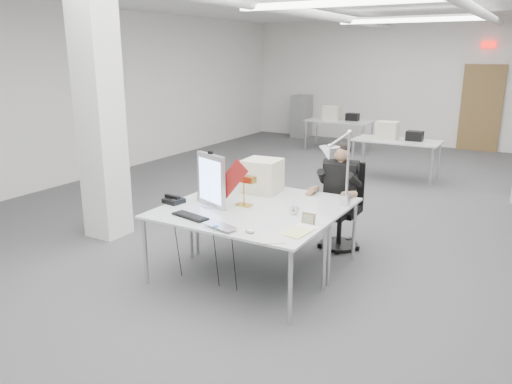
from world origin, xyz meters
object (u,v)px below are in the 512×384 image
seated_person (340,178)px  monitor (211,180)px  laptop (216,228)px  desk_phone (174,201)px  desk_main (233,219)px  architect_lamp (340,167)px  beige_monitor (262,176)px  bankers_lamp (244,190)px  office_chair (340,209)px

seated_person → monitor: 1.64m
laptop → desk_phone: (-0.89, 0.48, 0.01)m
desk_main → architect_lamp: bearing=41.5°
architect_lamp → monitor: bearing=179.3°
monitor → beige_monitor: monitor is taller
architect_lamp → bankers_lamp: bearing=175.6°
monitor → beige_monitor: size_ratio=1.39×
seated_person → beige_monitor: size_ratio=2.15×
desk_main → desk_phone: 0.86m
laptop → desk_phone: 1.01m
laptop → architect_lamp: (0.79, 1.10, 0.46)m
beige_monitor → architect_lamp: (1.06, -0.28, 0.28)m
seated_person → monitor: size_ratio=1.55×
beige_monitor → laptop: bearing=-83.2°
office_chair → laptop: size_ratio=2.73×
laptop → beige_monitor: bearing=116.8°
desk_main → architect_lamp: architect_lamp is taller
desk_main → beige_monitor: size_ratio=4.35×
office_chair → seated_person: (0.00, -0.05, 0.40)m
bankers_lamp → desk_phone: 0.80m
seated_person → laptop: size_ratio=2.41×
monitor → architect_lamp: (1.25, 0.50, 0.19)m
desk_phone → beige_monitor: (0.62, 0.89, 0.17)m
architect_lamp → seated_person: bearing=86.7°
desk_main → seated_person: seated_person is taller
beige_monitor → desk_main: bearing=-81.5°
desk_phone → architect_lamp: bearing=28.6°
laptop → desk_main: bearing=111.9°
desk_main → seated_person: size_ratio=2.02×
bankers_lamp → laptop: bearing=-72.4°
office_chair → desk_phone: size_ratio=4.98×
desk_main → architect_lamp: size_ratio=1.90×
seated_person → bankers_lamp: bearing=-132.2°
seated_person → architect_lamp: 0.92m
desk_main → office_chair: size_ratio=1.79×
seated_person → beige_monitor: seated_person is taller
laptop → bankers_lamp: bankers_lamp is taller
monitor → desk_main: bearing=-7.6°
seated_person → beige_monitor: 0.94m
seated_person → bankers_lamp: size_ratio=2.51×
desk_main → beige_monitor: beige_monitor is taller
seated_person → office_chair: bearing=78.6°
bankers_lamp → beige_monitor: bearing=105.9°
office_chair → monitor: monitor is taller
monitor → architect_lamp: bearing=43.2°
beige_monitor → architect_lamp: 1.13m
office_chair → laptop: 2.04m
desk_main → seated_person: 1.65m
laptop → beige_monitor: size_ratio=0.89×
bankers_lamp → architect_lamp: bearing=24.0°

